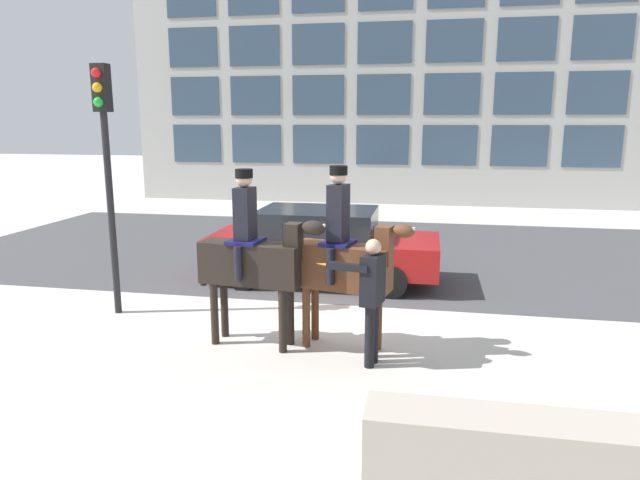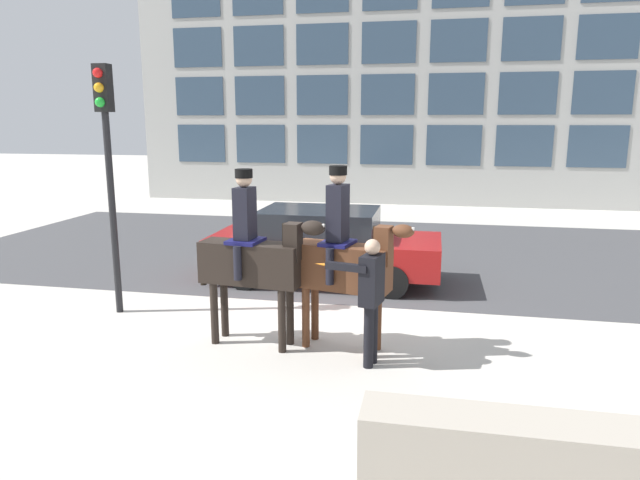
{
  "view_description": "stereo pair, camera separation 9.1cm",
  "coord_description": "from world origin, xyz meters",
  "px_view_note": "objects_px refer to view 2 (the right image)",
  "views": [
    {
      "loc": [
        1.72,
        -8.8,
        3.12
      ],
      "look_at": [
        0.21,
        -0.85,
        1.42
      ],
      "focal_mm": 32.0,
      "sensor_mm": 36.0,
      "label": 1
    },
    {
      "loc": [
        1.81,
        -8.79,
        3.12
      ],
      "look_at": [
        0.21,
        -0.85,
        1.42
      ],
      "focal_mm": 32.0,
      "sensor_mm": 36.0,
      "label": 2
    }
  ],
  "objects_px": {
    "pedestrian_bystander": "(370,292)",
    "traffic_light": "(107,150)",
    "mounted_horse_lead": "(253,258)",
    "planter_ledge": "(498,450)",
    "street_car_near_lane": "(323,244)",
    "mounted_horse_companion": "(344,260)"
  },
  "relations": [
    {
      "from": "mounted_horse_companion",
      "to": "traffic_light",
      "type": "height_order",
      "value": "traffic_light"
    },
    {
      "from": "planter_ledge",
      "to": "pedestrian_bystander",
      "type": "bearing_deg",
      "value": 121.65
    },
    {
      "from": "street_car_near_lane",
      "to": "pedestrian_bystander",
      "type": "bearing_deg",
      "value": -70.43
    },
    {
      "from": "planter_ledge",
      "to": "mounted_horse_companion",
      "type": "bearing_deg",
      "value": 123.38
    },
    {
      "from": "mounted_horse_companion",
      "to": "traffic_light",
      "type": "bearing_deg",
      "value": -178.88
    },
    {
      "from": "pedestrian_bystander",
      "to": "traffic_light",
      "type": "bearing_deg",
      "value": -3.48
    },
    {
      "from": "mounted_horse_lead",
      "to": "pedestrian_bystander",
      "type": "bearing_deg",
      "value": -6.91
    },
    {
      "from": "mounted_horse_lead",
      "to": "planter_ledge",
      "type": "height_order",
      "value": "mounted_horse_lead"
    },
    {
      "from": "pedestrian_bystander",
      "to": "mounted_horse_lead",
      "type": "bearing_deg",
      "value": -0.43
    },
    {
      "from": "mounted_horse_lead",
      "to": "street_car_near_lane",
      "type": "height_order",
      "value": "mounted_horse_lead"
    },
    {
      "from": "mounted_horse_lead",
      "to": "street_car_near_lane",
      "type": "distance_m",
      "value": 3.44
    },
    {
      "from": "pedestrian_bystander",
      "to": "traffic_light",
      "type": "relative_size",
      "value": 0.42
    },
    {
      "from": "mounted_horse_lead",
      "to": "traffic_light",
      "type": "xyz_separation_m",
      "value": [
        -2.64,
        0.88,
        1.4
      ]
    },
    {
      "from": "mounted_horse_lead",
      "to": "traffic_light",
      "type": "bearing_deg",
      "value": 168.15
    },
    {
      "from": "traffic_light",
      "to": "mounted_horse_companion",
      "type": "bearing_deg",
      "value": -11.4
    },
    {
      "from": "pedestrian_bystander",
      "to": "traffic_light",
      "type": "distance_m",
      "value": 4.8
    },
    {
      "from": "street_car_near_lane",
      "to": "mounted_horse_companion",
      "type": "bearing_deg",
      "value": -74.29
    },
    {
      "from": "mounted_horse_lead",
      "to": "planter_ledge",
      "type": "relative_size",
      "value": 1.04
    },
    {
      "from": "mounted_horse_lead",
      "to": "mounted_horse_companion",
      "type": "xyz_separation_m",
      "value": [
        1.26,
        0.09,
        -0.0
      ]
    },
    {
      "from": "mounted_horse_companion",
      "to": "pedestrian_bystander",
      "type": "bearing_deg",
      "value": -37.03
    },
    {
      "from": "mounted_horse_companion",
      "to": "planter_ledge",
      "type": "height_order",
      "value": "mounted_horse_companion"
    },
    {
      "from": "street_car_near_lane",
      "to": "planter_ledge",
      "type": "xyz_separation_m",
      "value": [
        2.72,
        -6.02,
        -0.43
      ]
    }
  ]
}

